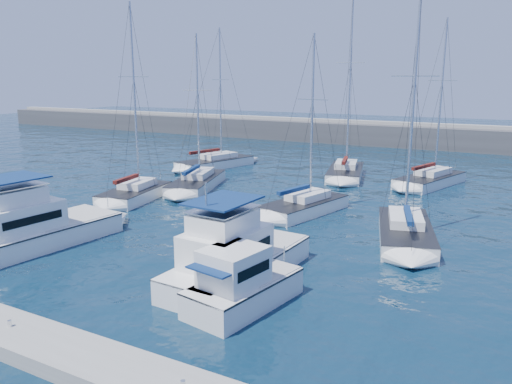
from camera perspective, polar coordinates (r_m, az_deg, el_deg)
The scene contains 16 objects.
ground at distance 28.74m, azimuth -8.08°, elevation -6.91°, with size 220.00×220.00×0.00m, color black.
breakwater at distance 75.91m, azimuth 15.89°, elevation 5.92°, with size 160.00×6.00×4.45m.
dock at distance 21.57m, azimuth -26.22°, elevation -14.33°, with size 40.00×2.20×0.60m, color gray.
dock_cleat_centre at distance 21.39m, azimuth -26.34°, elevation -13.31°, with size 0.16×0.16×0.25m, color silver.
dock_cleat_near_stbd at distance 16.18m, azimuth -8.34°, elevation -20.91°, with size 0.16×0.16×0.25m, color silver.
motor_yacht_port_outer at distance 34.34m, azimuth -27.06°, elevation -3.29°, with size 4.80×7.40×3.20m.
motor_yacht_port_inner at distance 32.00m, azimuth -24.42°, elevation -3.78°, with size 5.02×9.83×4.69m.
motor_yacht_stbd_inner at distance 24.34m, azimuth -2.47°, elevation -7.67°, with size 3.80×9.21×4.69m.
motor_yacht_stbd_outer at distance 21.78m, azimuth -1.75°, elevation -10.77°, with size 3.48×5.82×3.20m.
sailboat_mid_a at distance 41.66m, azimuth -13.63°, elevation -0.11°, with size 4.22×7.40×15.69m.
sailboat_mid_b at distance 45.04m, azimuth -6.77°, elevation 1.07°, with size 5.60×9.46×13.74m.
sailboat_mid_c at distance 36.66m, azimuth 5.52°, elevation -1.63°, with size 4.70×7.95×13.04m.
sailboat_mid_e at distance 31.87m, azimuth 16.70°, elevation -4.34°, with size 5.19×8.96×15.72m.
sailboat_back_a at distance 55.37m, azimuth -4.64°, elevation 3.36°, with size 5.51×9.52×15.19m.
sailboat_back_b at distance 50.29m, azimuth 10.18°, elevation 2.27°, with size 5.06×8.85×17.88m.
sailboat_back_c at distance 48.59m, azimuth 19.28°, elevation 1.33°, with size 5.47×8.98×15.14m.
Camera 1 is at (16.23, -21.65, 9.70)m, focal length 35.00 mm.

